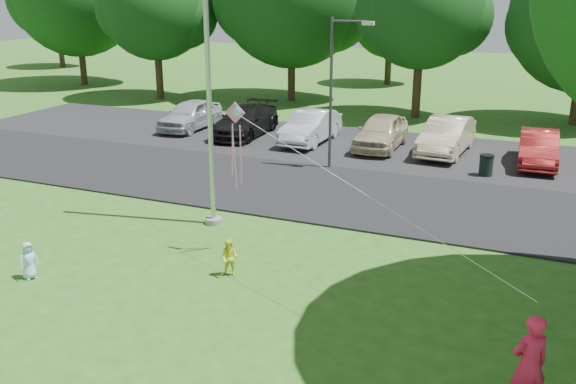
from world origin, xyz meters
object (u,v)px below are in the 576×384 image
at_px(woman, 529,365).
at_px(kite, 243,136).
at_px(street_lamp, 337,80).
at_px(flagpole, 208,79).
at_px(child_blue, 29,260).
at_px(trash_can, 486,166).
at_px(child_yellow, 230,258).

relative_size(woman, kite, 0.23).
xyz_separation_m(street_lamp, woman, (7.56, -12.49, -2.45)).
height_order(flagpole, street_lamp, flagpole).
distance_m(flagpole, child_blue, 6.52).
bearing_deg(flagpole, woman, -32.24).
distance_m(flagpole, trash_can, 11.06).
relative_size(woman, child_blue, 1.92).
xyz_separation_m(trash_can, child_yellow, (-4.53, -10.96, 0.05)).
bearing_deg(trash_can, flagpole, -129.73).
height_order(flagpole, woman, flagpole).
bearing_deg(flagpole, child_yellow, -54.39).
distance_m(woman, child_blue, 11.05).
bearing_deg(child_blue, kite, -28.31).
height_order(woman, kite, kite).
distance_m(flagpole, woman, 11.00).
bearing_deg(child_blue, child_yellow, -40.54).
relative_size(trash_can, child_yellow, 0.88).
xyz_separation_m(flagpole, street_lamp, (1.31, 6.89, -0.84)).
relative_size(woman, child_yellow, 1.87).
distance_m(trash_can, woman, 13.79).
bearing_deg(kite, child_blue, -146.15).
xyz_separation_m(flagpole, trash_can, (6.65, 8.00, -3.75)).
xyz_separation_m(woman, kite, (-6.90, 3.76, 2.29)).
xyz_separation_m(flagpole, child_blue, (-2.15, -4.91, -3.71)).
height_order(street_lamp, kite, street_lamp).
bearing_deg(woman, trash_can, -115.66).
bearing_deg(kite, street_lamp, 91.41).
relative_size(child_yellow, child_blue, 1.02).
height_order(woman, child_yellow, woman).
bearing_deg(kite, flagpole, 134.09).
relative_size(flagpole, woman, 5.75).
xyz_separation_m(woman, child_blue, (-11.02, 0.69, -0.42)).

